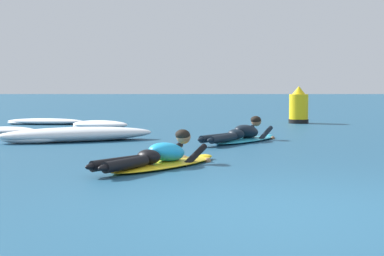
# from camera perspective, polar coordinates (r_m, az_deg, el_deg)

# --- Properties ---
(ground_plane) EXTENTS (120.00, 120.00, 0.00)m
(ground_plane) POSITION_cam_1_polar(r_m,az_deg,el_deg) (15.48, 2.99, -0.14)
(ground_plane) COLOR navy
(surfer_near) EXTENTS (1.79, 2.32, 0.53)m
(surfer_near) POSITION_cam_1_polar(r_m,az_deg,el_deg) (8.36, -3.00, -2.77)
(surfer_near) COLOR yellow
(surfer_near) RESTS_ON ground
(surfer_far) EXTENTS (1.82, 2.39, 0.54)m
(surfer_far) POSITION_cam_1_polar(r_m,az_deg,el_deg) (12.10, 4.67, -0.66)
(surfer_far) COLOR #2DB2D1
(surfer_far) RESTS_ON ground
(whitewater_front) EXTENTS (1.48, 0.95, 0.17)m
(whitewater_front) POSITION_cam_1_polar(r_m,az_deg,el_deg) (14.64, -17.24, -0.24)
(whitewater_front) COLOR white
(whitewater_front) RESTS_ON ground
(whitewater_mid_left) EXTENTS (1.66, 1.18, 0.22)m
(whitewater_mid_left) POSITION_cam_1_polar(r_m,az_deg,el_deg) (15.88, -8.61, 0.30)
(whitewater_mid_left) COLOR white
(whitewater_mid_left) RESTS_ON ground
(whitewater_mid_right) EXTENTS (2.29, 0.90, 0.17)m
(whitewater_mid_right) POSITION_cam_1_polar(r_m,az_deg,el_deg) (17.93, -13.55, 0.59)
(whitewater_mid_right) COLOR white
(whitewater_mid_right) RESTS_ON ground
(whitewater_back) EXTENTS (3.17, 1.84, 0.29)m
(whitewater_back) POSITION_cam_1_polar(r_m,az_deg,el_deg) (12.37, -10.72, -0.62)
(whitewater_back) COLOR white
(whitewater_back) RESTS_ON ground
(channel_marker_buoy) EXTENTS (0.58, 0.58, 1.09)m
(channel_marker_buoy) POSITION_cam_1_polar(r_m,az_deg,el_deg) (18.20, 9.89, 1.83)
(channel_marker_buoy) COLOR yellow
(channel_marker_buoy) RESTS_ON ground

